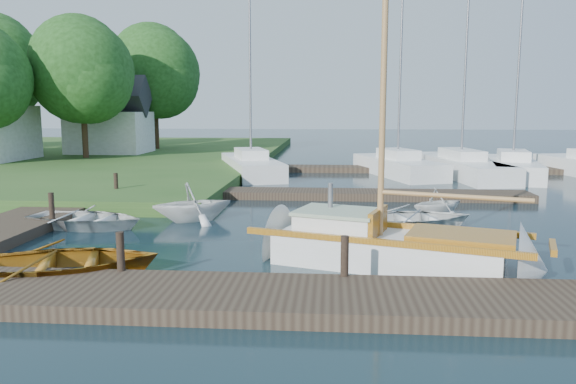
# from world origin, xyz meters

# --- Properties ---
(ground) EXTENTS (160.00, 160.00, 0.00)m
(ground) POSITION_xyz_m (0.00, 0.00, 0.00)
(ground) COLOR black
(ground) RESTS_ON ground
(near_dock) EXTENTS (18.00, 2.20, 0.30)m
(near_dock) POSITION_xyz_m (0.00, -6.00, 0.15)
(near_dock) COLOR #33271D
(near_dock) RESTS_ON ground
(left_dock) EXTENTS (2.20, 18.00, 0.30)m
(left_dock) POSITION_xyz_m (-8.00, 2.00, 0.15)
(left_dock) COLOR #33271D
(left_dock) RESTS_ON ground
(far_dock) EXTENTS (14.00, 1.60, 0.30)m
(far_dock) POSITION_xyz_m (2.00, 6.50, 0.15)
(far_dock) COLOR #33271D
(far_dock) RESTS_ON ground
(pontoon) EXTENTS (30.00, 1.60, 0.30)m
(pontoon) POSITION_xyz_m (10.00, 16.00, 0.15)
(pontoon) COLOR #33271D
(pontoon) RESTS_ON ground
(mooring_post_1) EXTENTS (0.16, 0.16, 0.80)m
(mooring_post_1) POSITION_xyz_m (-3.00, -5.00, 0.70)
(mooring_post_1) COLOR black
(mooring_post_1) RESTS_ON near_dock
(mooring_post_2) EXTENTS (0.16, 0.16, 0.80)m
(mooring_post_2) POSITION_xyz_m (1.50, -5.00, 0.70)
(mooring_post_2) COLOR black
(mooring_post_2) RESTS_ON near_dock
(mooring_post_4) EXTENTS (0.16, 0.16, 0.80)m
(mooring_post_4) POSITION_xyz_m (-7.00, 0.00, 0.70)
(mooring_post_4) COLOR black
(mooring_post_4) RESTS_ON left_dock
(mooring_post_5) EXTENTS (0.16, 0.16, 0.80)m
(mooring_post_5) POSITION_xyz_m (-7.00, 5.00, 0.70)
(mooring_post_5) COLOR black
(mooring_post_5) RESTS_ON left_dock
(sailboat) EXTENTS (7.40, 4.12, 9.83)m
(sailboat) POSITION_xyz_m (2.69, -3.12, 0.34)
(sailboat) COLOR white
(sailboat) RESTS_ON ground
(dinghy) EXTENTS (4.84, 4.06, 0.86)m
(dinghy) POSITION_xyz_m (-4.51, -4.64, 0.43)
(dinghy) COLOR brown
(dinghy) RESTS_ON ground
(tender_a) EXTENTS (3.87, 3.03, 0.73)m
(tender_a) POSITION_xyz_m (-6.11, 0.29, 0.37)
(tender_a) COLOR white
(tender_a) RESTS_ON ground
(tender_b) EXTENTS (3.26, 3.13, 1.33)m
(tender_b) POSITION_xyz_m (-3.16, 1.56, 0.67)
(tender_b) COLOR white
(tender_b) RESTS_ON ground
(tender_c) EXTENTS (4.14, 3.35, 0.76)m
(tender_c) POSITION_xyz_m (3.65, 1.00, 0.38)
(tender_c) COLOR white
(tender_c) RESTS_ON ground
(tender_d) EXTENTS (2.60, 2.52, 1.05)m
(tender_d) POSITION_xyz_m (4.78, 3.03, 0.53)
(tender_d) COLOR white
(tender_d) RESTS_ON ground
(marina_boat_0) EXTENTS (4.58, 8.42, 11.55)m
(marina_boat_0) POSITION_xyz_m (-3.08, 13.99, 0.57)
(marina_boat_0) COLOR white
(marina_boat_0) RESTS_ON ground
(marina_boat_2) EXTENTS (4.47, 7.75, 10.94)m
(marina_boat_2) POSITION_xyz_m (4.74, 14.38, 0.57)
(marina_boat_2) COLOR white
(marina_boat_2) RESTS_ON ground
(marina_boat_3) EXTENTS (3.57, 10.06, 12.51)m
(marina_boat_3) POSITION_xyz_m (8.07, 14.50, 0.57)
(marina_boat_3) COLOR white
(marina_boat_3) RESTS_ON ground
(marina_boat_4) EXTENTS (3.69, 7.97, 10.45)m
(marina_boat_4) POSITION_xyz_m (10.59, 14.03, 0.57)
(marina_boat_4) COLOR white
(marina_boat_4) RESTS_ON ground
(house_c) EXTENTS (5.25, 4.00, 5.28)m
(house_c) POSITION_xyz_m (-14.00, 22.00, 2.58)
(house_c) COLOR beige
(house_c) RESTS_ON shore
(tree_3) EXTENTS (6.41, 6.38, 8.74)m
(tree_3) POSITION_xyz_m (-14.00, 18.05, 5.81)
(tree_3) COLOR #332114
(tree_3) RESTS_ON shore
(tree_7) EXTENTS (6.83, 6.83, 9.38)m
(tree_7) POSITION_xyz_m (-12.00, 26.05, 6.20)
(tree_7) COLOR #332114
(tree_7) RESTS_ON shore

